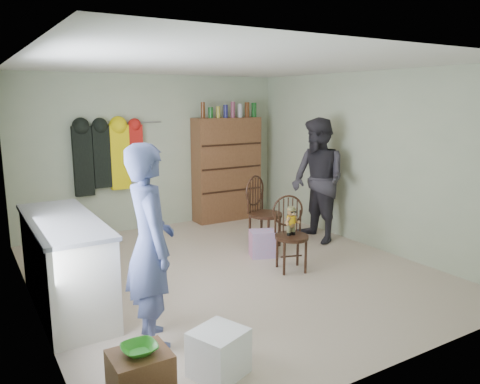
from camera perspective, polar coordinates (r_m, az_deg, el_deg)
ground_plane at (r=5.92m, az=-1.08°, el=-9.63°), size 5.00×5.00×0.00m
room_walls at (r=6.02m, az=-3.69°, el=6.16°), size 5.00×5.00×5.00m
counter at (r=5.12m, az=-20.51°, el=-8.13°), size 0.64×1.86×0.94m
bowl at (r=3.18m, az=-12.18°, el=-18.21°), size 0.23×0.23×0.06m
plastic_tub at (r=3.83m, az=-2.61°, el=-18.96°), size 0.49×0.48×0.36m
chair_front at (r=5.86m, az=6.17°, el=-4.41°), size 0.52×0.52×0.93m
chair_far at (r=6.75m, az=2.66°, el=-2.07°), size 0.60×0.60×1.04m
striped_bag at (r=6.41m, az=2.79°, el=-6.29°), size 0.41×0.37×0.36m
person_left at (r=4.09m, az=-10.91°, el=-6.43°), size 0.49×0.68×1.76m
person_right at (r=7.02m, az=9.47°, el=1.38°), size 0.76×0.95×1.85m
dresser at (r=8.23m, az=-1.62°, el=2.89°), size 1.20×0.39×2.07m
coat_rack at (r=7.47m, az=-15.98°, el=4.21°), size 1.42×0.12×1.09m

